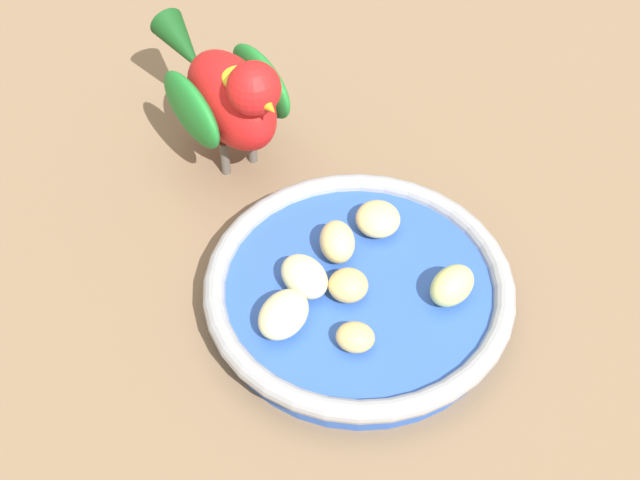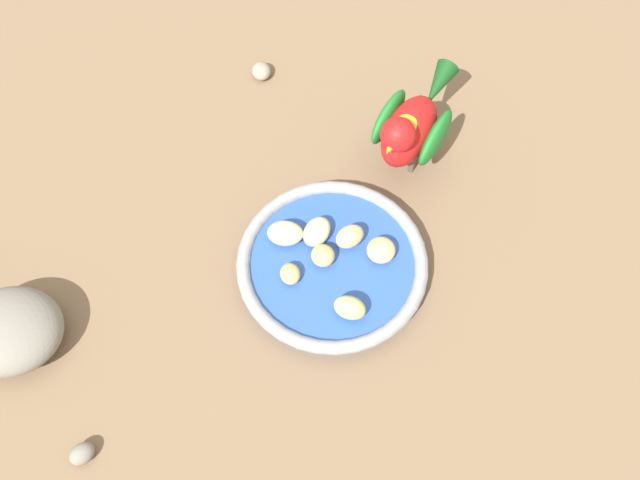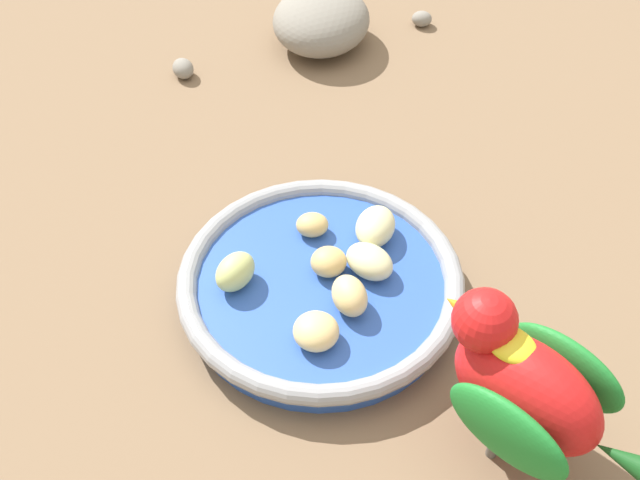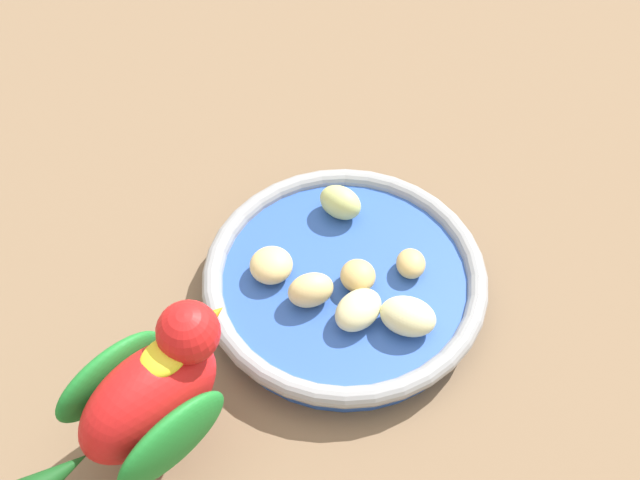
{
  "view_description": "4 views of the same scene",
  "coord_description": "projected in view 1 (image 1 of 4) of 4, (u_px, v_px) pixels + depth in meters",
  "views": [
    {
      "loc": [
        0.27,
        0.27,
        0.49
      ],
      "look_at": [
        -0.0,
        -0.02,
        0.05
      ],
      "focal_mm": 50.78,
      "sensor_mm": 36.0,
      "label": 1
    },
    {
      "loc": [
        -0.11,
        0.32,
        0.68
      ],
      "look_at": [
        0.0,
        0.01,
        0.07
      ],
      "focal_mm": 37.66,
      "sensor_mm": 36.0,
      "label": 2
    },
    {
      "loc": [
        -0.32,
        -0.2,
        0.46
      ],
      "look_at": [
        0.0,
        0.02,
        0.05
      ],
      "focal_mm": 44.73,
      "sensor_mm": 36.0,
      "label": 3
    },
    {
      "loc": [
        0.17,
        -0.29,
        0.52
      ],
      "look_at": [
        -0.04,
        0.01,
        0.04
      ],
      "focal_mm": 46.26,
      "sensor_mm": 36.0,
      "label": 4
    }
  ],
  "objects": [
    {
      "name": "apple_piece_1",
      "position": [
        355.0,
        337.0,
        0.57
      ],
      "size": [
        0.03,
        0.03,
        0.02
      ],
      "primitive_type": "ellipsoid",
      "rotation": [
        0.0,
        0.0,
        2.2
      ],
      "color": "tan",
      "rests_on": "feeding_bowl"
    },
    {
      "name": "apple_piece_0",
      "position": [
        304.0,
        277.0,
        0.6
      ],
      "size": [
        0.03,
        0.04,
        0.02
      ],
      "primitive_type": "ellipsoid",
      "rotation": [
        0.0,
        0.0,
        4.57
      ],
      "color": "beige",
      "rests_on": "feeding_bowl"
    },
    {
      "name": "apple_piece_3",
      "position": [
        347.0,
        286.0,
        0.59
      ],
      "size": [
        0.04,
        0.04,
        0.02
      ],
      "primitive_type": "ellipsoid",
      "rotation": [
        0.0,
        0.0,
        2.42
      ],
      "color": "tan",
      "rests_on": "feeding_bowl"
    },
    {
      "name": "feeding_bowl",
      "position": [
        359.0,
        292.0,
        0.61
      ],
      "size": [
        0.21,
        0.21,
        0.03
      ],
      "color": "#2D56B7",
      "rests_on": "ground_plane"
    },
    {
      "name": "apple_piece_2",
      "position": [
        452.0,
        286.0,
        0.59
      ],
      "size": [
        0.03,
        0.03,
        0.03
      ],
      "primitive_type": "ellipsoid",
      "rotation": [
        0.0,
        0.0,
        0.03
      ],
      "color": "#C6D17A",
      "rests_on": "feeding_bowl"
    },
    {
      "name": "apple_piece_5",
      "position": [
        337.0,
        242.0,
        0.62
      ],
      "size": [
        0.04,
        0.04,
        0.02
      ],
      "primitive_type": "ellipsoid",
      "rotation": [
        0.0,
        0.0,
        4.08
      ],
      "color": "#E5C67F",
      "rests_on": "feeding_bowl"
    },
    {
      "name": "apple_piece_6",
      "position": [
        286.0,
        316.0,
        0.57
      ],
      "size": [
        0.05,
        0.04,
        0.02
      ],
      "primitive_type": "ellipsoid",
      "rotation": [
        0.0,
        0.0,
        0.28
      ],
      "color": "beige",
      "rests_on": "feeding_bowl"
    },
    {
      "name": "ground_plane",
      "position": [
        337.0,
        306.0,
        0.62
      ],
      "size": [
        4.0,
        4.0,
        0.0
      ],
      "primitive_type": "plane",
      "color": "#7A6047"
    },
    {
      "name": "parrot",
      "position": [
        229.0,
        93.0,
        0.67
      ],
      "size": [
        0.09,
        0.17,
        0.12
      ],
      "rotation": [
        0.0,
        0.0,
        1.41
      ],
      "color": "#59544C",
      "rests_on": "ground_plane"
    },
    {
      "name": "apple_piece_4",
      "position": [
        378.0,
        219.0,
        0.63
      ],
      "size": [
        0.04,
        0.04,
        0.02
      ],
      "primitive_type": "ellipsoid",
      "rotation": [
        0.0,
        0.0,
        4.58
      ],
      "color": "#E5C67F",
      "rests_on": "feeding_bowl"
    }
  ]
}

